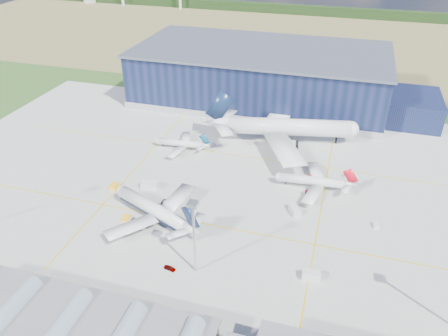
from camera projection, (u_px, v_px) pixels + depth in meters
ground at (198, 203)px, 146.25m from camera, size 600.00×600.00×0.00m
apron at (207, 187)px, 154.42m from camera, size 220.00×160.00×0.08m
farmland at (296, 37)px, 326.43m from camera, size 600.00×220.00×0.01m
treeline at (310, 10)px, 389.88m from camera, size 600.00×8.00×8.00m
hangar at (266, 78)px, 217.17m from camera, size 145.00×62.00×26.10m
light_mast_center at (194, 227)px, 111.22m from camera, size 2.60×2.60×23.00m
airliner_navy at (152, 203)px, 135.81m from camera, size 48.92×48.50×12.22m
airliner_red at (312, 177)px, 151.47m from camera, size 30.56×29.97×9.44m
airliner_widebody at (289, 119)px, 178.29m from camera, size 75.97×74.87×21.07m
airliner_regional at (180, 140)px, 176.49m from camera, size 25.39×24.91×7.78m
gse_tug_a at (114, 186)px, 153.63m from camera, size 2.57×3.78×1.48m
gse_tug_b at (126, 218)px, 138.39m from camera, size 2.00×2.85×1.19m
gse_van_a at (150, 185)px, 153.17m from camera, size 6.15×3.14×2.59m
gse_cart_a at (376, 225)px, 135.22m from camera, size 2.25×2.94×1.14m
gse_van_b at (295, 210)px, 140.87m from camera, size 4.66×5.80×2.42m
gse_tug_c at (295, 131)px, 191.06m from camera, size 2.00×2.96×1.23m
gse_cart_b at (204, 119)px, 201.34m from camera, size 3.19×3.41×1.23m
gse_van_c at (311, 275)px, 116.13m from camera, size 5.11×2.84×2.35m
airstair at (42, 280)px, 114.42m from camera, size 3.51×4.94×2.94m
car_a at (170, 268)px, 119.33m from camera, size 3.54×1.91×1.14m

